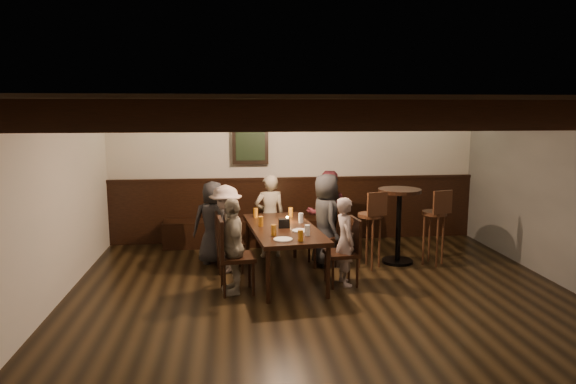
{
  "coord_description": "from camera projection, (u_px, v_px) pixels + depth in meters",
  "views": [
    {
      "loc": [
        -1.13,
        -5.49,
        2.35
      ],
      "look_at": [
        -0.38,
        1.3,
        1.23
      ],
      "focal_mm": 32.0,
      "sensor_mm": 36.0,
      "label": 1
    }
  ],
  "objects": [
    {
      "name": "chair_left_near",
      "position": [
        229.0,
        253.0,
        7.45
      ],
      "size": [
        0.43,
        0.43,
        0.87
      ],
      "rotation": [
        0.0,
        0.0,
        -1.47
      ],
      "color": "black",
      "rests_on": "floor"
    },
    {
      "name": "pint_c",
      "position": [
        261.0,
        221.0,
        7.11
      ],
      "size": [
        0.07,
        0.07,
        0.14
      ],
      "primitive_type": "cylinder",
      "color": "#BF7219",
      "rests_on": "dining_table"
    },
    {
      "name": "person_right_near",
      "position": [
        326.0,
        220.0,
        7.69
      ],
      "size": [
        0.51,
        0.72,
        1.39
      ],
      "primitive_type": "imported",
      "rotation": [
        0.0,
        0.0,
        1.67
      ],
      "color": "#252527",
      "rests_on": "floor"
    },
    {
      "name": "person_left_near",
      "position": [
        226.0,
        229.0,
        7.38
      ],
      "size": [
        0.55,
        0.86,
        1.27
      ],
      "primitive_type": "imported",
      "rotation": [
        0.0,
        0.0,
        -1.47
      ],
      "color": "gray",
      "rests_on": "floor"
    },
    {
      "name": "high_top_table",
      "position": [
        399.0,
        215.0,
        7.78
      ],
      "size": [
        0.65,
        0.65,
        1.15
      ],
      "color": "black",
      "rests_on": "floor"
    },
    {
      "name": "pint_e",
      "position": [
        274.0,
        230.0,
        6.6
      ],
      "size": [
        0.07,
        0.07,
        0.14
      ],
      "primitive_type": "cylinder",
      "color": "#BF7219",
      "rests_on": "dining_table"
    },
    {
      "name": "chair_right_near",
      "position": [
        324.0,
        247.0,
        7.75
      ],
      "size": [
        0.46,
        0.46,
        0.91
      ],
      "rotation": [
        0.0,
        0.0,
        1.67
      ],
      "color": "black",
      "rests_on": "floor"
    },
    {
      "name": "condiment_caddy",
      "position": [
        284.0,
        223.0,
        7.03
      ],
      "size": [
        0.15,
        0.1,
        0.12
      ],
      "primitive_type": "cube",
      "color": "black",
      "rests_on": "dining_table"
    },
    {
      "name": "candle",
      "position": [
        287.0,
        220.0,
        7.4
      ],
      "size": [
        0.05,
        0.05,
        0.05
      ],
      "primitive_type": "cylinder",
      "color": "beige",
      "rests_on": "dining_table"
    },
    {
      "name": "bar_stool_right",
      "position": [
        434.0,
        237.0,
        7.73
      ],
      "size": [
        0.39,
        0.41,
        1.16
      ],
      "rotation": [
        0.0,
        0.0,
        0.28
      ],
      "color": "#3D2613",
      "rests_on": "floor"
    },
    {
      "name": "pint_g",
      "position": [
        300.0,
        236.0,
        6.32
      ],
      "size": [
        0.07,
        0.07,
        0.14
      ],
      "primitive_type": "cylinder",
      "color": "#BF7219",
      "rests_on": "dining_table"
    },
    {
      "name": "pint_b",
      "position": [
        291.0,
        212.0,
        7.76
      ],
      "size": [
        0.07,
        0.07,
        0.14
      ],
      "primitive_type": "cylinder",
      "color": "#BF7219",
      "rests_on": "dining_table"
    },
    {
      "name": "pint_d",
      "position": [
        301.0,
        218.0,
        7.34
      ],
      "size": [
        0.07,
        0.07,
        0.14
      ],
      "primitive_type": "cylinder",
      "color": "silver",
      "rests_on": "dining_table"
    },
    {
      "name": "pint_f",
      "position": [
        307.0,
        230.0,
        6.59
      ],
      "size": [
        0.07,
        0.07,
        0.14
      ],
      "primitive_type": "cylinder",
      "color": "silver",
      "rests_on": "dining_table"
    },
    {
      "name": "person_bench_left",
      "position": [
        213.0,
        222.0,
        7.79
      ],
      "size": [
        0.66,
        0.47,
        1.27
      ],
      "primitive_type": "imported",
      "rotation": [
        0.0,
        0.0,
        3.25
      ],
      "color": "#262629",
      "rests_on": "floor"
    },
    {
      "name": "pint_a",
      "position": [
        256.0,
        213.0,
        7.7
      ],
      "size": [
        0.07,
        0.07,
        0.14
      ],
      "primitive_type": "cylinder",
      "color": "#BF7219",
      "rests_on": "dining_table"
    },
    {
      "name": "person_right_far",
      "position": [
        345.0,
        241.0,
        6.84
      ],
      "size": [
        0.33,
        0.46,
        1.19
      ],
      "primitive_type": "imported",
      "rotation": [
        0.0,
        0.0,
        1.67
      ],
      "color": "gray",
      "rests_on": "floor"
    },
    {
      "name": "room",
      "position": [
        287.0,
        193.0,
        7.85
      ],
      "size": [
        7.0,
        7.0,
        7.0
      ],
      "color": "black",
      "rests_on": "ground"
    },
    {
      "name": "dining_table",
      "position": [
        283.0,
        231.0,
        7.1
      ],
      "size": [
        1.07,
        2.02,
        0.73
      ],
      "rotation": [
        0.0,
        0.0,
        0.1
      ],
      "color": "black",
      "rests_on": "floor"
    },
    {
      "name": "chair_right_far",
      "position": [
        343.0,
        264.0,
        6.88
      ],
      "size": [
        0.45,
        0.45,
        0.91
      ],
      "rotation": [
        0.0,
        0.0,
        1.67
      ],
      "color": "black",
      "rests_on": "floor"
    },
    {
      "name": "person_left_far",
      "position": [
        233.0,
        246.0,
        6.52
      ],
      "size": [
        0.37,
        0.75,
        1.24
      ],
      "primitive_type": "imported",
      "rotation": [
        0.0,
        0.0,
        -1.47
      ],
      "color": "gray",
      "rests_on": "floor"
    },
    {
      "name": "person_bench_centre",
      "position": [
        270.0,
        216.0,
        8.12
      ],
      "size": [
        0.51,
        0.37,
        1.32
      ],
      "primitive_type": "imported",
      "rotation": [
        0.0,
        0.0,
        3.25
      ],
      "color": "gray",
      "rests_on": "floor"
    },
    {
      "name": "plate_near",
      "position": [
        283.0,
        239.0,
        6.38
      ],
      "size": [
        0.24,
        0.24,
        0.01
      ],
      "primitive_type": "cylinder",
      "color": "white",
      "rests_on": "dining_table"
    },
    {
      "name": "bar_stool_left",
      "position": [
        370.0,
        239.0,
        7.58
      ],
      "size": [
        0.39,
        0.41,
        1.16
      ],
      "rotation": [
        0.0,
        0.0,
        0.3
      ],
      "color": "#3D2613",
      "rests_on": "floor"
    },
    {
      "name": "person_bench_right",
      "position": [
        327.0,
        214.0,
        8.15
      ],
      "size": [
        0.72,
        0.59,
        1.38
      ],
      "primitive_type": "imported",
      "rotation": [
        0.0,
        0.0,
        3.25
      ],
      "color": "#551D27",
      "rests_on": "floor"
    },
    {
      "name": "plate_far",
      "position": [
        301.0,
        231.0,
        6.84
      ],
      "size": [
        0.24,
        0.24,
        0.01
      ],
      "primitive_type": "cylinder",
      "color": "white",
      "rests_on": "dining_table"
    },
    {
      "name": "chair_left_far",
      "position": [
        236.0,
        270.0,
        6.58
      ],
      "size": [
        0.49,
        0.49,
        0.98
      ],
      "rotation": [
        0.0,
        0.0,
        -1.47
      ],
      "color": "black",
      "rests_on": "floor"
    }
  ]
}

